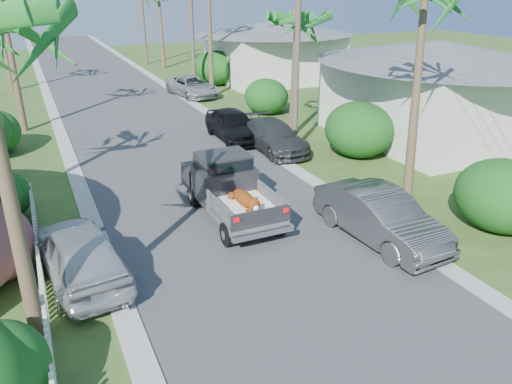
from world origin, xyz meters
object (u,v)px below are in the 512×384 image
house_right_far (274,53)px  utility_pole_c (192,26)px  pickup_truck (227,185)px  palm_r_b (296,15)px  parked_car_rd (192,87)px  parked_car_rm (274,137)px  parked_car_rn (380,217)px  parked_car_rf (233,125)px  house_right_near (434,94)px  utility_pole_d (143,14)px  parked_car_ln (79,253)px  utility_pole_b (297,51)px

house_right_far → utility_pole_c: 8.06m
pickup_truck → palm_r_b: 10.90m
utility_pole_c → parked_car_rd: bearing=-114.5°
pickup_truck → utility_pole_c: (5.50, 20.22, 3.59)m
parked_car_rm → parked_car_rn: bearing=-96.6°
pickup_truck → parked_car_rm: 7.19m
parked_car_rf → house_right_near: bearing=-21.1°
parked_car_rf → palm_r_b: 6.03m
parked_car_rd → utility_pole_d: utility_pole_d is taller
pickup_truck → utility_pole_d: utility_pole_d is taller
house_right_far → utility_pole_c: utility_pole_c is taller
parked_car_rf → parked_car_rd: bearing=83.4°
parked_car_rd → pickup_truck: bearing=-112.3°
pickup_truck → house_right_far: 25.72m
parked_car_rm → palm_r_b: (1.94, 1.67, 5.27)m
parked_car_rm → utility_pole_d: 29.94m
parked_car_ln → house_right_near: house_right_near is taller
parked_car_rd → palm_r_b: 12.92m
utility_pole_b → parked_car_ln: bearing=-144.8°
utility_pole_b → utility_pole_c: bearing=90.0°
utility_pole_c → parked_car_rn: bearing=-94.8°
parked_car_rn → utility_pole_d: 39.28m
utility_pole_b → utility_pole_d: bearing=90.0°
palm_r_b → house_right_far: size_ratio=0.80×
parked_car_rf → house_right_far: 17.12m
utility_pole_c → parked_car_rm: bearing=-93.6°
palm_r_b → parked_car_rd: bearing=97.8°
parked_car_ln → utility_pole_d: (10.60, 37.49, 3.82)m
utility_pole_b → utility_pole_c: 15.00m
parked_car_rn → utility_pole_d: size_ratio=0.53×
parked_car_rm → utility_pole_b: 4.04m
parked_car_rd → house_right_near: size_ratio=0.54×
parked_car_ln → house_right_near: 19.19m
house_right_near → utility_pole_c: utility_pole_c is taller
pickup_truck → palm_r_b: size_ratio=0.71×
parked_car_rf → parked_car_rd: (1.40, 10.93, -0.09)m
parked_car_ln → house_right_far: (18.00, 24.49, 1.34)m
parked_car_rm → utility_pole_c: utility_pole_c is taller
parked_car_rn → house_right_far: bearing=65.9°
parked_car_rm → palm_r_b: size_ratio=0.65×
palm_r_b → house_right_far: (6.40, 15.00, -3.83)m
house_right_near → utility_pole_b: (-7.40, 1.00, 2.38)m
parked_car_rf → utility_pole_b: (2.00, -2.75, 3.83)m
parked_car_rn → palm_r_b: bearing=70.5°
parked_car_rn → palm_r_b: palm_r_b is taller
utility_pole_c → utility_pole_d: 15.00m
parked_car_rf → parked_car_rn: bearing=-89.3°
utility_pole_b → utility_pole_c: same height
utility_pole_d → parked_car_rd: bearing=-92.1°
parked_car_rn → parked_car_ln: size_ratio=1.04×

